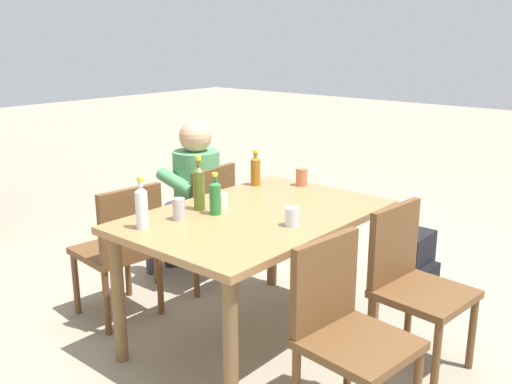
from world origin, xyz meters
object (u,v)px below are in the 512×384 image
chair_near_left (344,326)px  chair_near_right (412,279)px  chair_far_right (201,219)px  cup_steel (179,209)px  cup_white (221,201)px  dining_table (256,229)px  cup_glass (292,217)px  bottle_clear (142,207)px  bottle_green (215,197)px  bottle_amber (256,170)px  person_in_white_shirt (189,194)px  cup_terracotta (302,177)px  backpack_by_near_side (416,266)px  chair_far_left (122,245)px  bottle_olive (199,187)px

chair_near_left → chair_near_right: bearing=0.0°
chair_far_right → cup_steel: 0.96m
chair_near_right → cup_white: chair_near_right is taller
dining_table → chair_far_right: (0.34, 0.79, -0.19)m
dining_table → cup_glass: size_ratio=15.09×
bottle_clear → bottle_green: bearing=-15.0°
chair_near_right → bottle_amber: size_ratio=3.67×
bottle_green → cup_glass: bearing=-75.8°
chair_far_right → person_in_white_shirt: size_ratio=0.74×
dining_table → bottle_clear: size_ratio=5.44×
person_in_white_shirt → bottle_amber: size_ratio=4.98×
cup_white → cup_terracotta: bearing=-4.5°
bottle_green → cup_white: bottle_green is taller
dining_table → cup_glass: bearing=-100.3°
cup_steel → cup_glass: (0.31, -0.52, -0.01)m
bottle_amber → cup_steel: bottle_amber is taller
person_in_white_shirt → chair_far_right: bearing=-86.4°
chair_near_right → cup_steel: size_ratio=7.38×
chair_near_right → bottle_green: size_ratio=3.72×
chair_near_left → chair_near_right: size_ratio=1.00×
chair_near_left → backpack_by_near_side: bearing=12.9°
cup_terracotta → cup_glass: cup_terracotta is taller
chair_near_right → cup_glass: 0.72m
chair_near_left → bottle_clear: bottle_clear is taller
person_in_white_shirt → chair_far_left: bearing=-170.8°
chair_far_left → bottle_clear: (-0.24, -0.52, 0.40)m
bottle_olive → cup_steel: bearing=-166.1°
cup_white → chair_near_right: bearing=-68.5°
chair_near_left → bottle_amber: 1.48m
person_in_white_shirt → dining_table: bearing=-110.3°
cup_steel → bottle_amber: bearing=11.3°
cup_glass → bottle_clear: bearing=133.7°
chair_near_right → person_in_white_shirt: size_ratio=0.74×
dining_table → cup_terracotta: bearing=13.8°
chair_near_right → cup_terracotta: size_ratio=7.61×
cup_terracotta → person_in_white_shirt: bearing=113.2°
dining_table → chair_far_right: bearing=66.8°
chair_near_left → chair_far_right: bearing=67.3°
cup_terracotta → backpack_by_near_side: (0.49, -0.62, -0.62)m
dining_table → cup_terracotta: cup_terracotta is taller
chair_far_right → backpack_by_near_side: bearing=-57.2°
cup_steel → chair_near_left: bearing=-87.9°
chair_near_left → bottle_olive: size_ratio=2.80×
bottle_clear → bottle_green: 0.43m
person_in_white_shirt → backpack_by_near_side: 1.64m
person_in_white_shirt → cup_white: 0.80m
person_in_white_shirt → cup_glass: (-0.38, -1.19, 0.17)m
chair_far_left → cup_glass: bearing=-75.1°
dining_table → chair_near_left: (-0.32, -0.79, -0.19)m
chair_near_left → bottle_green: size_ratio=3.72×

